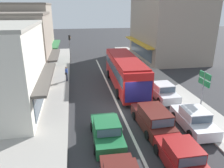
# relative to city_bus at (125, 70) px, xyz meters

# --- Properties ---
(ground_plane) EXTENTS (140.00, 140.00, 0.00)m
(ground_plane) POSITION_rel_city_bus_xyz_m (-1.62, -5.17, -1.88)
(ground_plane) COLOR #2D2D30
(lane_centre_line) EXTENTS (0.20, 28.00, 0.01)m
(lane_centre_line) POSITION_rel_city_bus_xyz_m (-1.62, -1.17, -1.88)
(lane_centre_line) COLOR silver
(lane_centre_line) RESTS_ON ground
(sidewalk_left) EXTENTS (5.20, 44.00, 0.14)m
(sidewalk_left) POSITION_rel_city_bus_xyz_m (-8.42, 0.83, -1.81)
(sidewalk_left) COLOR #A39E96
(sidewalk_left) RESTS_ON ground
(kerb_right) EXTENTS (2.80, 44.00, 0.12)m
(kerb_right) POSITION_rel_city_bus_xyz_m (4.58, 0.83, -1.82)
(kerb_right) COLOR #A39E96
(kerb_right) RESTS_ON ground
(shopfront_mid_block) EXTENTS (8.96, 7.00, 7.48)m
(shopfront_mid_block) POSITION_rel_city_bus_xyz_m (-11.80, 4.85, 1.86)
(shopfront_mid_block) COLOR gray
(shopfront_mid_block) RESTS_ON ground
(shopfront_far_end) EXTENTS (8.23, 8.30, 8.54)m
(shopfront_far_end) POSITION_rel_city_bus_xyz_m (-11.81, 12.79, 2.38)
(shopfront_far_end) COLOR gray
(shopfront_far_end) RESTS_ON ground
(building_right_far) EXTENTS (9.71, 13.70, 9.41)m
(building_right_far) POSITION_rel_city_bus_xyz_m (9.86, 12.64, 2.82)
(building_right_far) COLOR gray
(building_right_far) RESTS_ON ground
(city_bus) EXTENTS (2.92, 10.91, 3.23)m
(city_bus) POSITION_rel_city_bus_xyz_m (0.00, 0.00, 0.00)
(city_bus) COLOR red
(city_bus) RESTS_ON ground
(sedan_adjacent_lane_lead) EXTENTS (1.94, 4.22, 1.47)m
(sedan_adjacent_lane_lead) POSITION_rel_city_bus_xyz_m (-3.35, -9.41, -1.22)
(sedan_adjacent_lane_lead) COLOR #1E6638
(sedan_adjacent_lane_lead) RESTS_ON ground
(wagon_queue_gap_filler) EXTENTS (2.07, 4.57, 1.58)m
(wagon_queue_gap_filler) POSITION_rel_city_bus_xyz_m (0.04, -8.47, -1.14)
(wagon_queue_gap_filler) COLOR #561E19
(wagon_queue_gap_filler) RESTS_ON ground
(sedan_queue_far_back) EXTENTS (1.91, 4.20, 1.47)m
(sedan_queue_far_back) POSITION_rel_city_bus_xyz_m (0.14, -12.55, -1.22)
(sedan_queue_far_back) COLOR maroon
(sedan_queue_far_back) RESTS_ON ground
(parked_sedan_kerb_front) EXTENTS (1.98, 4.24, 1.47)m
(parked_sedan_kerb_front) POSITION_rel_city_bus_xyz_m (2.85, -8.93, -1.22)
(parked_sedan_kerb_front) COLOR silver
(parked_sedan_kerb_front) RESTS_ON ground
(parked_sedan_kerb_second) EXTENTS (1.97, 4.24, 1.47)m
(parked_sedan_kerb_second) POSITION_rel_city_bus_xyz_m (2.78, -3.53, -1.22)
(parked_sedan_kerb_second) COLOR silver
(parked_sedan_kerb_second) RESTS_ON ground
(traffic_light_downstreet) EXTENTS (0.33, 0.24, 4.20)m
(traffic_light_downstreet) POSITION_rel_city_bus_xyz_m (-5.64, 11.17, 0.97)
(traffic_light_downstreet) COLOR gray
(traffic_light_downstreet) RESTS_ON ground
(directional_road_sign) EXTENTS (0.10, 1.40, 3.60)m
(directional_road_sign) POSITION_rel_city_bus_xyz_m (4.35, -7.29, 0.82)
(directional_road_sign) COLOR gray
(directional_road_sign) RESTS_ON ground
(pedestrian_with_handbag_near) EXTENTS (0.31, 0.66, 1.63)m
(pedestrian_with_handbag_near) POSITION_rel_city_bus_xyz_m (-6.06, 2.70, -0.81)
(pedestrian_with_handbag_near) COLOR #232838
(pedestrian_with_handbag_near) RESTS_ON sidewalk_left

